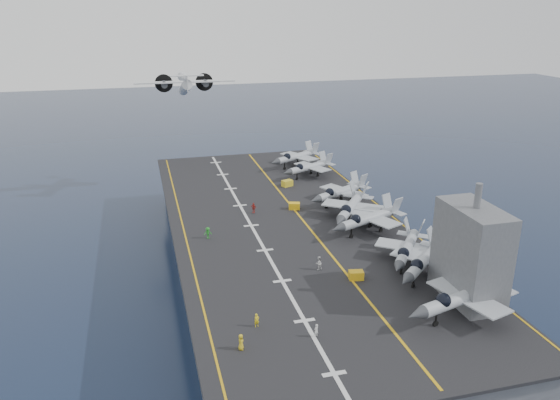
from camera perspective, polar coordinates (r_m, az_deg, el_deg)
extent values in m
plane|color=#142135|center=(96.34, 0.61, -8.08)|extent=(500.00, 500.00, 0.00)
cube|color=#56595E|center=(94.12, 0.62, -5.39)|extent=(36.00, 90.00, 10.00)
cube|color=black|center=(92.05, 0.63, -2.45)|extent=(38.00, 92.00, 0.40)
cube|color=gold|center=(92.75, 2.42, -2.15)|extent=(0.35, 90.00, 0.02)
cube|color=silver|center=(90.67, -3.03, -2.68)|extent=(0.50, 90.00, 0.02)
cube|color=gold|center=(89.31, -9.96, -3.32)|extent=(0.25, 90.00, 0.02)
cube|color=gold|center=(98.17, 11.11, -1.26)|extent=(0.25, 90.00, 0.02)
imported|color=gold|center=(59.64, -4.11, -14.58)|extent=(0.85, 1.17, 1.82)
imported|color=yellow|center=(63.28, -2.45, -12.44)|extent=(1.10, 0.86, 1.63)
imported|color=#1E8B22|center=(86.06, -7.55, -3.43)|extent=(1.18, 0.83, 1.89)
imported|color=#B22A22|center=(95.88, -2.80, -0.83)|extent=(1.32, 1.31, 1.86)
imported|color=silver|center=(61.61, 3.81, -13.46)|extent=(1.16, 1.04, 1.61)
imported|color=silver|center=(75.81, 4.07, -6.59)|extent=(1.33, 1.08, 1.93)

